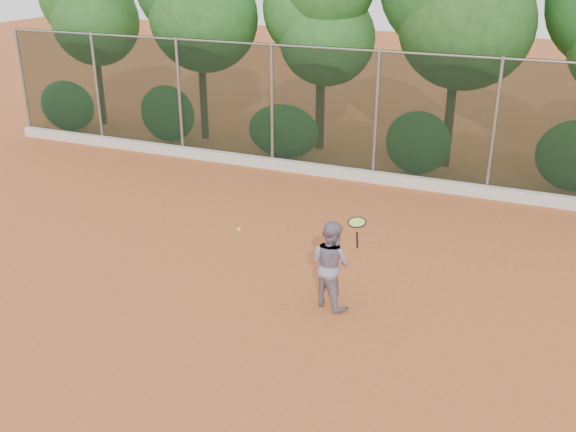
% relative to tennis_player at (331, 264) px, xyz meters
% --- Properties ---
extents(ground, '(80.00, 80.00, 0.00)m').
position_rel_tennis_player_xyz_m(ground, '(-1.11, -0.27, -0.80)').
color(ground, '#B75B2B').
rests_on(ground, ground).
extents(concrete_curb, '(24.00, 0.20, 0.30)m').
position_rel_tennis_player_xyz_m(concrete_curb, '(-1.11, 6.55, -0.65)').
color(concrete_curb, beige).
rests_on(concrete_curb, ground).
extents(tennis_player, '(0.96, 0.86, 1.61)m').
position_rel_tennis_player_xyz_m(tennis_player, '(0.00, 0.00, 0.00)').
color(tennis_player, gray).
rests_on(tennis_player, ground).
extents(chainlink_fence, '(24.09, 0.09, 3.50)m').
position_rel_tennis_player_xyz_m(chainlink_fence, '(-1.11, 6.73, 1.05)').
color(chainlink_fence, black).
rests_on(chainlink_fence, ground).
extents(foliage_backdrop, '(23.70, 3.63, 7.55)m').
position_rel_tennis_player_xyz_m(foliage_backdrop, '(-1.66, 8.71, 3.60)').
color(foliage_backdrop, '#3C2B17').
rests_on(foliage_backdrop, ground).
extents(tennis_racket, '(0.32, 0.32, 0.56)m').
position_rel_tennis_player_xyz_m(tennis_racket, '(0.49, -0.17, 0.90)').
color(tennis_racket, black).
rests_on(tennis_racket, ground).
extents(tennis_ball_in_flight, '(0.07, 0.07, 0.07)m').
position_rel_tennis_player_xyz_m(tennis_ball_in_flight, '(-1.57, -0.38, 0.55)').
color(tennis_ball_in_flight, yellow).
rests_on(tennis_ball_in_flight, ground).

